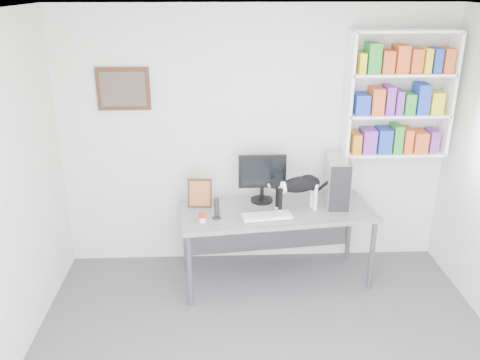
# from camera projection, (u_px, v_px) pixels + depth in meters

# --- Properties ---
(room) EXTENTS (4.01, 4.01, 2.70)m
(room) POSITION_uv_depth(u_px,v_px,m) (276.00, 228.00, 3.38)
(room) COLOR #4F4F53
(room) RESTS_ON ground
(bookshelf) EXTENTS (1.03, 0.28, 1.24)m
(bookshelf) POSITION_uv_depth(u_px,v_px,m) (399.00, 94.00, 4.97)
(bookshelf) COLOR white
(bookshelf) RESTS_ON room
(wall_art) EXTENTS (0.52, 0.04, 0.42)m
(wall_art) POSITION_uv_depth(u_px,v_px,m) (123.00, 89.00, 4.96)
(wall_art) COLOR #422815
(wall_art) RESTS_ON room
(desk) EXTENTS (1.96, 0.95, 0.79)m
(desk) POSITION_uv_depth(u_px,v_px,m) (276.00, 245.00, 5.13)
(desk) COLOR slate
(desk) RESTS_ON room
(monitor) EXTENTS (0.48, 0.23, 0.51)m
(monitor) POSITION_uv_depth(u_px,v_px,m) (262.00, 178.00, 5.09)
(monitor) COLOR black
(monitor) RESTS_ON desk
(keyboard) EXTENTS (0.48, 0.24, 0.04)m
(keyboard) POSITION_uv_depth(u_px,v_px,m) (267.00, 216.00, 4.81)
(keyboard) COLOR white
(keyboard) RESTS_ON desk
(pc_tower) EXTENTS (0.26, 0.50, 0.48)m
(pc_tower) POSITION_uv_depth(u_px,v_px,m) (337.00, 180.00, 5.07)
(pc_tower) COLOR #AEAEB2
(pc_tower) RESTS_ON desk
(speaker) EXTENTS (0.12, 0.12, 0.21)m
(speaker) POSITION_uv_depth(u_px,v_px,m) (217.00, 208.00, 4.78)
(speaker) COLOR black
(speaker) RESTS_ON desk
(leaning_print) EXTENTS (0.25, 0.12, 0.30)m
(leaning_print) POSITION_uv_depth(u_px,v_px,m) (200.00, 193.00, 5.01)
(leaning_print) COLOR #422815
(leaning_print) RESTS_ON desk
(soup_can) EXTENTS (0.09, 0.09, 0.09)m
(soup_can) POSITION_uv_depth(u_px,v_px,m) (203.00, 218.00, 4.71)
(soup_can) COLOR #B22C0F
(soup_can) RESTS_ON desk
(cat) EXTENTS (0.62, 0.32, 0.37)m
(cat) POSITION_uv_depth(u_px,v_px,m) (298.00, 193.00, 4.90)
(cat) COLOR black
(cat) RESTS_ON desk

